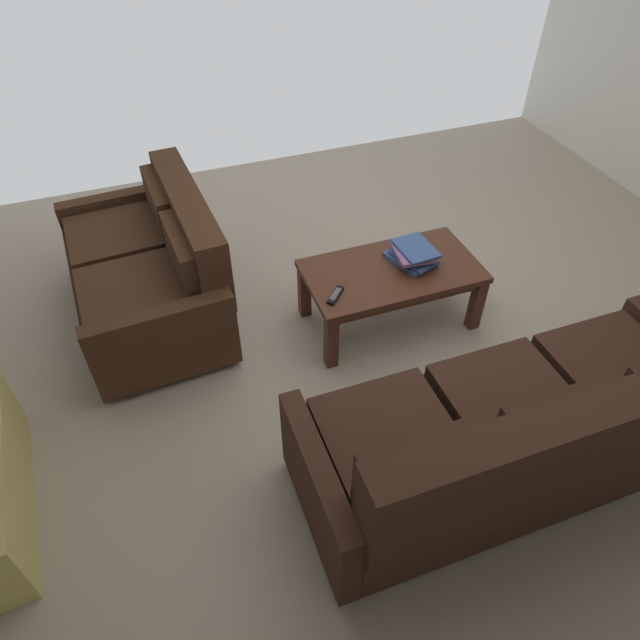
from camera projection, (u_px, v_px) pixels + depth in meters
ground_plane at (395, 335)px, 3.64m from camera, size 5.44×5.02×0.01m
sofa_main at (522, 435)px, 2.63m from camera, size 2.05×0.81×0.87m
loveseat_near at (153, 269)px, 3.56m from camera, size 0.92×1.43×0.83m
coffee_table at (392, 277)px, 3.50m from camera, size 1.06×0.57×0.42m
book_stack at (413, 254)px, 3.46m from camera, size 0.28×0.35×0.11m
tv_remote at (335, 295)px, 3.26m from camera, size 0.14×0.15×0.02m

